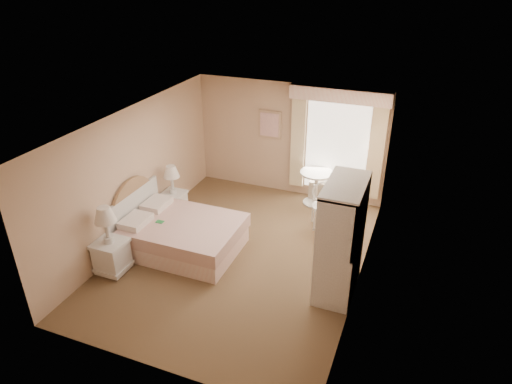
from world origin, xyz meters
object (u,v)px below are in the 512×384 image
at_px(nightstand_near, 110,248).
at_px(nightstand_far, 173,198).
at_px(armoire, 341,248).
at_px(bed, 179,233).
at_px(cafe_chair, 323,202).
at_px(round_table, 316,182).

bearing_deg(nightstand_near, nightstand_far, 90.00).
bearing_deg(armoire, nightstand_far, 163.22).
relative_size(bed, cafe_chair, 2.28).
xyz_separation_m(bed, nightstand_near, (-0.71, -1.01, 0.14)).
relative_size(round_table, armoire, 0.40).
bearing_deg(nightstand_far, cafe_chair, 14.28).
distance_m(bed, nightstand_far, 1.25).
bearing_deg(nightstand_far, round_table, 31.51).
height_order(bed, nightstand_near, bed).
relative_size(bed, armoire, 1.08).
height_order(cafe_chair, armoire, armoire).
bearing_deg(cafe_chair, bed, -162.01).
bearing_deg(armoire, bed, 178.56).
distance_m(cafe_chair, armoire, 2.00).
xyz_separation_m(round_table, armoire, (1.07, -2.68, 0.29)).
relative_size(nightstand_far, round_table, 1.47).
height_order(bed, round_table, bed).
bearing_deg(cafe_chair, nightstand_near, -157.09).
xyz_separation_m(bed, nightstand_far, (-0.71, 1.03, 0.09)).
height_order(nightstand_near, round_table, nightstand_near).
relative_size(nightstand_far, armoire, 0.58).
height_order(nightstand_near, nightstand_far, nightstand_near).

